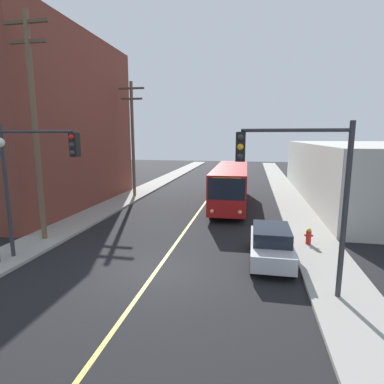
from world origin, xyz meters
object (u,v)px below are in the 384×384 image
object	(u,v)px
utility_pole_near	(34,120)
fire_hydrant	(309,236)
utility_pole_mid	(133,134)
traffic_signal_right_corner	(299,177)
city_bus	(231,184)
parked_car_silver	(271,244)
traffic_signal_left_corner	(35,168)

from	to	relation	value
utility_pole_near	fire_hydrant	distance (m)	15.30
utility_pole_mid	fire_hydrant	xyz separation A→B (m)	(13.79, -11.12, -5.22)
utility_pole_near	traffic_signal_right_corner	world-z (taller)	utility_pole_near
city_bus	traffic_signal_right_corner	distance (m)	15.16
utility_pole_near	fire_hydrant	size ratio (longest dim) A/B	13.79
utility_pole_near	utility_pole_mid	size ratio (longest dim) A/B	1.13
utility_pole_near	parked_car_silver	bearing A→B (deg)	-2.91
city_bus	traffic_signal_right_corner	world-z (taller)	traffic_signal_right_corner
city_bus	traffic_signal_left_corner	distance (m)	15.68
traffic_signal_left_corner	city_bus	bearing A→B (deg)	60.55
city_bus	traffic_signal_right_corner	size ratio (longest dim) A/B	2.03
parked_car_silver	utility_pole_mid	distance (m)	18.57
city_bus	utility_pole_near	size ratio (longest dim) A/B	1.05
fire_hydrant	traffic_signal_right_corner	bearing A→B (deg)	-104.76
utility_pole_near	traffic_signal_right_corner	size ratio (longest dim) A/B	1.93
parked_car_silver	traffic_signal_left_corner	bearing A→B (deg)	-169.13
parked_car_silver	utility_pole_mid	xyz separation A→B (m)	(-11.76, 13.49, 4.96)
fire_hydrant	utility_pole_mid	bearing A→B (deg)	141.12
city_bus	fire_hydrant	bearing A→B (deg)	-63.05
utility_pole_mid	traffic_signal_left_corner	xyz separation A→B (m)	(1.53, -15.46, -1.50)
utility_pole_near	utility_pole_mid	world-z (taller)	utility_pole_near
city_bus	fire_hydrant	size ratio (longest dim) A/B	14.52
parked_car_silver	fire_hydrant	xyz separation A→B (m)	(2.03, 2.37, -0.26)
parked_car_silver	fire_hydrant	distance (m)	3.14
fire_hydrant	traffic_signal_left_corner	bearing A→B (deg)	-160.52
utility_pole_mid	fire_hydrant	bearing A→B (deg)	-38.88
traffic_signal_right_corner	traffic_signal_left_corner	bearing A→B (deg)	174.08
utility_pole_mid	fire_hydrant	world-z (taller)	utility_pole_mid
utility_pole_near	utility_pole_mid	bearing A→B (deg)	88.99
traffic_signal_right_corner	utility_pole_mid	bearing A→B (deg)	126.68
city_bus	fire_hydrant	world-z (taller)	city_bus
utility_pole_mid	fire_hydrant	size ratio (longest dim) A/B	12.25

